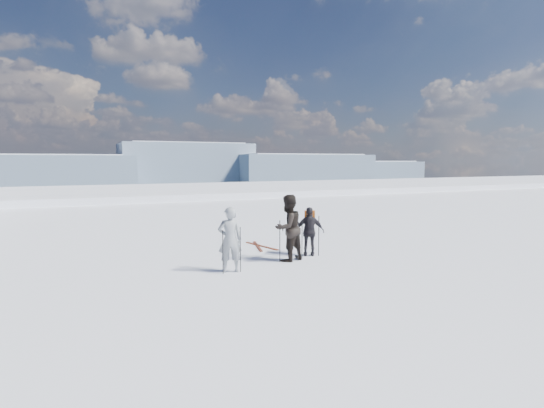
% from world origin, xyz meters
% --- Properties ---
extents(lake_basin, '(820.00, 820.00, 71.62)m').
position_xyz_m(lake_basin, '(0.00, 30.00, -6.50)').
color(lake_basin, white).
rests_on(lake_basin, ground).
extents(far_mountain_range, '(770.00, 110.00, 53.00)m').
position_xyz_m(far_mountain_range, '(29.60, 454.78, -7.19)').
color(far_mountain_range, slate).
rests_on(far_mountain_range, ground).
extents(skier_grey, '(0.70, 0.54, 1.72)m').
position_xyz_m(skier_grey, '(-3.97, 2.52, 0.86)').
color(skier_grey, gray).
rests_on(skier_grey, ground).
extents(skier_dark, '(1.13, 1.00, 1.93)m').
position_xyz_m(skier_dark, '(-2.04, 3.01, 0.97)').
color(skier_dark, black).
rests_on(skier_dark, ground).
extents(skier_pack, '(0.95, 0.73, 1.50)m').
position_xyz_m(skier_pack, '(-1.14, 3.33, 0.75)').
color(skier_pack, black).
rests_on(skier_pack, ground).
extents(backpack, '(0.37, 0.31, 0.44)m').
position_xyz_m(backpack, '(-1.03, 3.55, 1.71)').
color(backpack, orange).
rests_on(backpack, skier_pack).
extents(ski_poles, '(3.32, 0.83, 1.23)m').
position_xyz_m(ski_poles, '(-2.39, 2.85, 0.59)').
color(ski_poles, black).
rests_on(ski_poles, ground).
extents(skis_loose, '(0.66, 1.67, 0.03)m').
position_xyz_m(skis_loose, '(-2.00, 5.25, 0.01)').
color(skis_loose, black).
rests_on(skis_loose, ground).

